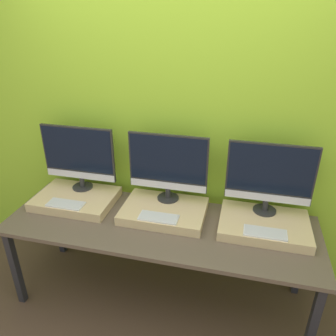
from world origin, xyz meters
name	(u,v)px	position (x,y,z in m)	size (l,w,h in m)	color
ground_plane	(147,335)	(0.00, 0.00, 0.00)	(12.00, 12.00, 0.00)	#4C3828
wall_back	(174,125)	(0.00, 0.80, 1.30)	(8.00, 0.04, 2.60)	#9ED12D
workbench	(160,230)	(0.00, 0.37, 0.65)	(2.22, 0.73, 0.70)	brown
wooden_riser_left	(76,199)	(-0.72, 0.48, 0.74)	(0.61, 0.43, 0.07)	#D6B77F
monitor_left	(79,155)	(-0.72, 0.61, 1.06)	(0.59, 0.16, 0.52)	#282828
keyboard_left	(66,204)	(-0.72, 0.33, 0.78)	(0.28, 0.12, 0.01)	silver
wooden_riser_center	(164,211)	(0.00, 0.48, 0.74)	(0.61, 0.43, 0.07)	#D6B77F
monitor_center	(168,165)	(0.00, 0.61, 1.06)	(0.59, 0.16, 0.52)	#282828
keyboard_center	(159,217)	(0.00, 0.33, 0.78)	(0.28, 0.12, 0.01)	silver
wooden_riser_right	(264,225)	(0.72, 0.48, 0.74)	(0.61, 0.43, 0.07)	#D6B77F
monitor_right	(270,176)	(0.72, 0.61, 1.06)	(0.59, 0.16, 0.52)	#282828
keyboard_right	(265,233)	(0.72, 0.33, 0.78)	(0.28, 0.12, 0.01)	silver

